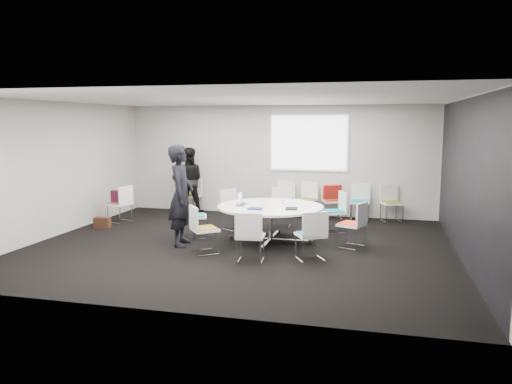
% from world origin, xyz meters
% --- Properties ---
extents(room_shell, '(8.08, 7.08, 2.88)m').
position_xyz_m(room_shell, '(0.09, 0.00, 1.40)').
color(room_shell, black).
rests_on(room_shell, ground).
extents(conference_table, '(2.09, 2.09, 0.73)m').
position_xyz_m(conference_table, '(0.48, 0.43, 0.52)').
color(conference_table, silver).
rests_on(conference_table, ground).
extents(projection_screen, '(1.90, 0.03, 1.35)m').
position_xyz_m(projection_screen, '(0.80, 3.46, 1.85)').
color(projection_screen, white).
rests_on(projection_screen, room_shell).
extents(chair_ring_a, '(0.59, 0.60, 0.88)m').
position_xyz_m(chair_ring_a, '(2.09, 0.37, 0.28)').
color(chair_ring_a, silver).
rests_on(chair_ring_a, ground).
extents(chair_ring_b, '(0.60, 0.61, 0.88)m').
position_xyz_m(chair_ring_b, '(1.63, 1.63, 0.28)').
color(chair_ring_b, silver).
rests_on(chair_ring_b, ground).
extents(chair_ring_c, '(0.49, 0.48, 0.88)m').
position_xyz_m(chair_ring_c, '(0.40, 1.90, 0.28)').
color(chair_ring_c, silver).
rests_on(chair_ring_c, ground).
extents(chair_ring_d, '(0.62, 0.63, 0.88)m').
position_xyz_m(chair_ring_d, '(-0.55, 1.39, 0.28)').
color(chair_ring_d, silver).
rests_on(chair_ring_d, ground).
extents(chair_ring_e, '(0.58, 0.59, 0.88)m').
position_xyz_m(chair_ring_e, '(-1.11, 0.43, 0.28)').
color(chair_ring_e, silver).
rests_on(chair_ring_e, ground).
extents(chair_ring_f, '(0.64, 0.64, 0.88)m').
position_xyz_m(chair_ring_f, '(-0.49, -0.72, 0.28)').
color(chair_ring_f, silver).
rests_on(chair_ring_f, ground).
extents(chair_ring_g, '(0.50, 0.49, 0.88)m').
position_xyz_m(chair_ring_g, '(0.46, -1.05, 0.28)').
color(chair_ring_g, silver).
rests_on(chair_ring_g, ground).
extents(chair_ring_h, '(0.62, 0.62, 0.88)m').
position_xyz_m(chair_ring_h, '(1.45, -0.71, 0.28)').
color(chair_ring_h, silver).
rests_on(chair_ring_h, ground).
extents(chair_back_a, '(0.48, 0.47, 0.88)m').
position_xyz_m(chair_back_a, '(0.26, 3.17, 0.28)').
color(chair_back_a, silver).
rests_on(chair_back_a, ground).
extents(chair_back_b, '(0.57, 0.56, 0.88)m').
position_xyz_m(chair_back_b, '(0.80, 3.16, 0.28)').
color(chair_back_b, silver).
rests_on(chair_back_b, ground).
extents(chair_back_c, '(0.59, 0.59, 0.88)m').
position_xyz_m(chair_back_c, '(1.46, 3.16, 0.28)').
color(chair_back_c, silver).
rests_on(chair_back_c, ground).
extents(chair_back_d, '(0.47, 0.46, 0.88)m').
position_xyz_m(chair_back_d, '(2.12, 3.14, 0.28)').
color(chair_back_d, silver).
rests_on(chair_back_d, ground).
extents(chair_back_e, '(0.59, 0.58, 0.88)m').
position_xyz_m(chair_back_e, '(2.86, 3.16, 0.28)').
color(chair_back_e, silver).
rests_on(chair_back_e, ground).
extents(chair_spare_left, '(0.55, 0.56, 0.88)m').
position_xyz_m(chair_spare_left, '(-3.40, 1.48, 0.28)').
color(chair_spare_left, silver).
rests_on(chair_spare_left, ground).
extents(chair_person_back, '(0.56, 0.55, 0.88)m').
position_xyz_m(chair_person_back, '(-2.27, 3.17, 0.28)').
color(chair_person_back, silver).
rests_on(chair_person_back, ground).
extents(person_main, '(0.58, 0.78, 1.95)m').
position_xyz_m(person_main, '(-1.13, -0.23, 0.97)').
color(person_main, black).
rests_on(person_main, ground).
extents(person_back, '(1.01, 0.89, 1.72)m').
position_xyz_m(person_back, '(-2.28, 3.00, 0.86)').
color(person_back, black).
rests_on(person_back, ground).
extents(laptop, '(0.24, 0.36, 0.03)m').
position_xyz_m(laptop, '(-0.05, 0.39, 0.74)').
color(laptop, '#333338').
rests_on(laptop, conference_table).
extents(laptop_lid, '(0.03, 0.30, 0.22)m').
position_xyz_m(laptop_lid, '(-0.13, 0.40, 0.86)').
color(laptop_lid, silver).
rests_on(laptop_lid, conference_table).
extents(notebook_black, '(0.25, 0.32, 0.02)m').
position_xyz_m(notebook_black, '(0.95, 0.16, 0.74)').
color(notebook_black, black).
rests_on(notebook_black, conference_table).
extents(tablet_folio, '(0.27, 0.21, 0.03)m').
position_xyz_m(tablet_folio, '(0.29, -0.03, 0.74)').
color(tablet_folio, navy).
rests_on(tablet_folio, conference_table).
extents(papers_right, '(0.32, 0.24, 0.00)m').
position_xyz_m(papers_right, '(1.05, 0.63, 0.73)').
color(papers_right, silver).
rests_on(papers_right, conference_table).
extents(papers_front, '(0.35, 0.28, 0.00)m').
position_xyz_m(papers_front, '(1.08, 0.33, 0.73)').
color(papers_front, white).
rests_on(papers_front, conference_table).
extents(cup, '(0.08, 0.08, 0.09)m').
position_xyz_m(cup, '(0.66, 0.73, 0.78)').
color(cup, white).
rests_on(cup, conference_table).
extents(phone, '(0.15, 0.09, 0.01)m').
position_xyz_m(phone, '(1.02, 0.06, 0.73)').
color(phone, black).
rests_on(phone, conference_table).
extents(maroon_bag, '(0.42, 0.20, 0.28)m').
position_xyz_m(maroon_bag, '(-3.42, 1.49, 0.62)').
color(maroon_bag, '#491328').
rests_on(maroon_bag, chair_spare_left).
extents(brown_bag, '(0.37, 0.18, 0.24)m').
position_xyz_m(brown_bag, '(-3.48, 0.80, 0.12)').
color(brown_bag, '#361C11').
rests_on(brown_bag, ground).
extents(red_jacket, '(0.47, 0.33, 0.36)m').
position_xyz_m(red_jacket, '(1.46, 2.94, 0.70)').
color(red_jacket, '#AF1B15').
rests_on(red_jacket, chair_back_c).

